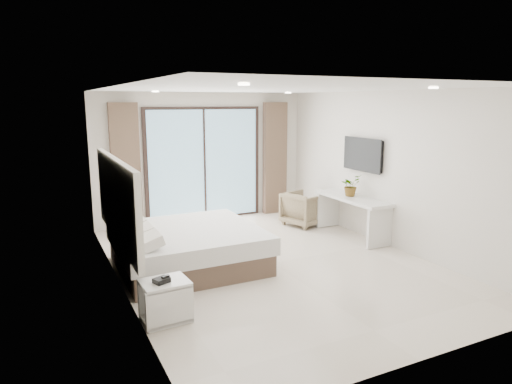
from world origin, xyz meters
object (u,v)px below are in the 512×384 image
bed (187,247)px  console_desk (352,207)px  armchair (304,207)px  nightstand (165,301)px

bed → console_desk: console_desk is taller
console_desk → armchair: size_ratio=2.28×
nightstand → console_desk: size_ratio=0.32×
bed → armchair: bearing=23.8°
nightstand → console_desk: console_desk is taller
bed → nightstand: 1.78m
armchair → nightstand: bearing=109.8°
bed → armchair: size_ratio=2.83×
console_desk → armchair: (-0.37, 1.10, -0.19)m
console_desk → armchair: console_desk is taller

